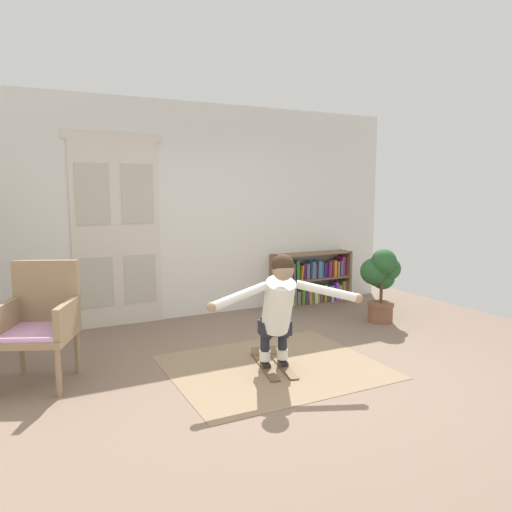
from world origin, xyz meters
TOP-DOWN VIEW (x-y plane):
  - ground_plane at (0.00, 0.00)m, footprint 7.20×7.20m
  - back_wall at (0.00, 2.60)m, footprint 6.00×0.10m
  - double_door at (-1.17, 2.54)m, footprint 1.22×0.05m
  - rug at (-0.11, 0.33)m, footprint 2.03×1.71m
  - bookshelf at (1.68, 2.39)m, footprint 1.31×0.30m
  - wicker_chair at (-2.18, 0.98)m, footprint 0.79×0.79m
  - potted_plant at (1.97, 1.17)m, footprint 0.53×0.46m
  - skis_pair at (-0.10, 0.36)m, footprint 0.44×0.84m
  - person_skier at (-0.14, 0.18)m, footprint 1.44×0.74m

SIDE VIEW (x-z plane):
  - ground_plane at x=0.00m, z-range 0.00..0.00m
  - rug at x=-0.11m, z-range 0.00..0.01m
  - skis_pair at x=-0.10m, z-range -0.01..0.06m
  - bookshelf at x=1.68m, z-range -0.04..0.74m
  - wicker_chair at x=-2.18m, z-range 0.03..1.13m
  - potted_plant at x=1.97m, z-range 0.10..1.08m
  - person_skier at x=-0.14m, z-range 0.13..1.23m
  - double_door at x=-1.17m, z-range 0.01..2.46m
  - back_wall at x=0.00m, z-range 0.00..2.90m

